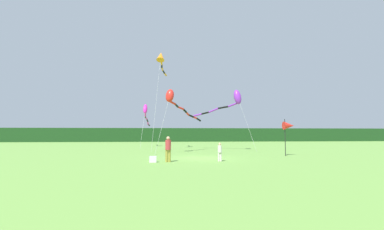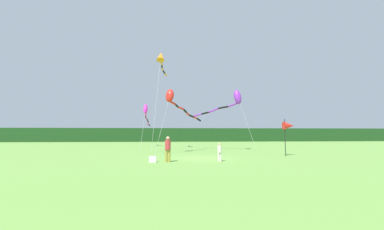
{
  "view_description": "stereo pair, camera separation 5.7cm",
  "coord_description": "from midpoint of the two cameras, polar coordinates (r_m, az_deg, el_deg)",
  "views": [
    {
      "loc": [
        -2.57,
        -20.11,
        1.84
      ],
      "look_at": [
        0.0,
        6.0,
        3.74
      ],
      "focal_mm": 24.6,
      "sensor_mm": 36.0,
      "label": 1
    },
    {
      "loc": [
        -2.51,
        -20.12,
        1.84
      ],
      "look_at": [
        0.0,
        6.0,
        3.74
      ],
      "focal_mm": 24.6,
      "sensor_mm": 36.0,
      "label": 2
    }
  ],
  "objects": [
    {
      "name": "distant_treeline",
      "position": [
        65.17,
        -3.27,
        -4.32
      ],
      "size": [
        108.0,
        3.96,
        3.27
      ],
      "primitive_type": "cube",
      "color": "#193D19",
      "rests_on": "ground"
    },
    {
      "name": "person_child",
      "position": [
        18.01,
        6.08,
        -7.76
      ],
      "size": [
        0.27,
        0.27,
        1.25
      ],
      "color": "silver",
      "rests_on": "ground"
    },
    {
      "name": "ground_plane",
      "position": [
        20.36,
        1.72,
        -9.33
      ],
      "size": [
        120.0,
        120.0,
        0.0
      ],
      "primitive_type": "plane",
      "color": "#6B9E42"
    },
    {
      "name": "kite_orange",
      "position": [
        33.35,
        -6.66,
        12.09
      ],
      "size": [
        1.56,
        9.47,
        12.04
      ],
      "color": "#B2B2B2",
      "rests_on": "ground"
    },
    {
      "name": "person_adult",
      "position": [
        17.51,
        -5.17,
        -7.07
      ],
      "size": [
        0.37,
        0.37,
        1.68
      ],
      "color": "olive",
      "rests_on": "ground"
    },
    {
      "name": "kite_red",
      "position": [
        26.31,
        -3.81,
        3.22
      ],
      "size": [
        5.08,
        7.13,
        6.29
      ],
      "color": "#B2B2B2",
      "rests_on": "ground"
    },
    {
      "name": "banner_flag_pole",
      "position": [
        23.78,
        20.29,
        -2.24
      ],
      "size": [
        0.9,
        0.7,
        3.11
      ],
      "color": "black",
      "rests_on": "ground"
    },
    {
      "name": "kite_purple",
      "position": [
        30.37,
        8.93,
        3.31
      ],
      "size": [
        6.08,
        6.38,
        6.93
      ],
      "color": "#B2B2B2",
      "rests_on": "ground"
    },
    {
      "name": "kite_magenta",
      "position": [
        39.64,
        -9.91,
        0.58
      ],
      "size": [
        0.67,
        10.95,
        6.34
      ],
      "color": "#B2B2B2",
      "rests_on": "ground"
    },
    {
      "name": "cooler_box",
      "position": [
        17.56,
        -8.42,
        -9.46
      ],
      "size": [
        0.46,
        0.38,
        0.4
      ],
      "primitive_type": "cube",
      "color": "silver",
      "rests_on": "ground"
    }
  ]
}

